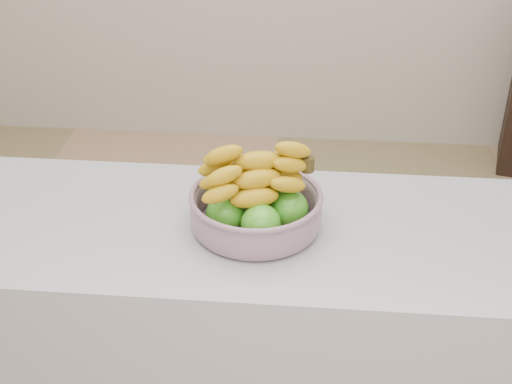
# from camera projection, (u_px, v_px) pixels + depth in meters

# --- Properties ---
(counter) EXTENTS (2.00, 0.60, 0.90)m
(counter) POSITION_uv_depth(u_px,v_px,m) (228.00, 356.00, 2.02)
(counter) COLOR #A6A5AD
(counter) RESTS_ON ground
(fruit_bowl) EXTENTS (0.33, 0.33, 0.21)m
(fruit_bowl) POSITION_uv_depth(u_px,v_px,m) (256.00, 204.00, 1.75)
(fruit_bowl) COLOR #9097AC
(fruit_bowl) RESTS_ON counter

